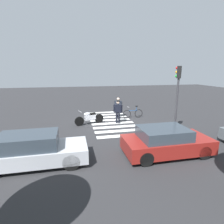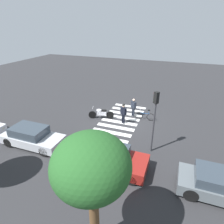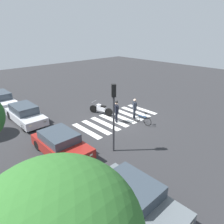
{
  "view_description": "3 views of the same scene",
  "coord_description": "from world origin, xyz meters",
  "views": [
    {
      "loc": [
        2.83,
        13.21,
        3.93
      ],
      "look_at": [
        0.13,
        0.77,
        0.94
      ],
      "focal_mm": 29.29,
      "sensor_mm": 36.0,
      "label": 1
    },
    {
      "loc": [
        -4.4,
        14.02,
        7.69
      ],
      "look_at": [
        0.31,
        1.34,
        1.3
      ],
      "focal_mm": 30.33,
      "sensor_mm": 36.0,
      "label": 2
    },
    {
      "loc": [
        -10.97,
        10.87,
        6.81
      ],
      "look_at": [
        -0.01,
        0.61,
        0.77
      ],
      "focal_mm": 33.01,
      "sensor_mm": 36.0,
      "label": 3
    }
  ],
  "objects": [
    {
      "name": "officer_on_foot",
      "position": [
        -0.38,
        0.49,
        1.04
      ],
      "size": [
        0.62,
        0.38,
        1.79
      ],
      "color": "black",
      "rests_on": "ground_plane"
    },
    {
      "name": "car_maroon_wagon",
      "position": [
        -1.33,
        5.93,
        0.63
      ],
      "size": [
        4.06,
        1.9,
        1.3
      ],
      "color": "black",
      "rests_on": "ground_plane"
    },
    {
      "name": "officer_by_motorcycle",
      "position": [
        -0.81,
        -1.14,
        0.94
      ],
      "size": [
        0.58,
        0.42,
        1.66
      ],
      "color": "#1E232D",
      "rests_on": "ground_plane"
    },
    {
      "name": "car_silver_sedan",
      "position": [
        4.54,
        5.67,
        0.65
      ],
      "size": [
        4.3,
        1.73,
        1.36
      ],
      "color": "black",
      "rests_on": "ground_plane"
    },
    {
      "name": "crosswalk_stripes",
      "position": [
        0.0,
        0.0,
        0.0
      ],
      "size": [
        3.16,
        6.75,
        0.01
      ],
      "color": "silver",
      "rests_on": "ground_plane"
    },
    {
      "name": "leaning_bicycle",
      "position": [
        -1.96,
        -0.73,
        0.38
      ],
      "size": [
        1.72,
        0.46,
        1.0
      ],
      "color": "black",
      "rests_on": "ground_plane"
    },
    {
      "name": "traffic_light_pole",
      "position": [
        -3.23,
        3.51,
        2.77
      ],
      "size": [
        0.35,
        0.33,
        4.12
      ],
      "color": "#38383D",
      "rests_on": "ground_plane"
    },
    {
      "name": "ground_plane",
      "position": [
        0.0,
        0.0,
        0.0
      ],
      "size": [
        60.0,
        60.0,
        0.0
      ],
      "primitive_type": "plane",
      "color": "#2B2B2D"
    },
    {
      "name": "police_motorcycle",
      "position": [
        1.71,
        0.31,
        0.46
      ],
      "size": [
        2.16,
        0.94,
        1.05
      ],
      "color": "black",
      "rests_on": "ground_plane"
    }
  ]
}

